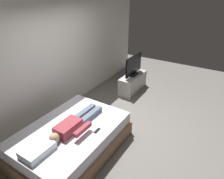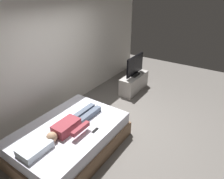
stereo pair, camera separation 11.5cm
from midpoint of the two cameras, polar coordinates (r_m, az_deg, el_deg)
name	(u,v)px [view 1 (the left image)]	position (r m, az deg, el deg)	size (l,w,h in m)	color
ground_plane	(118,132)	(4.41, 0.88, -12.15)	(10.00, 10.00, 0.00)	slate
back_wall	(65,52)	(5.02, -14.10, 10.36)	(6.40, 0.10, 2.80)	silver
bed	(72,139)	(3.93, -12.31, -13.78)	(2.09, 1.48, 0.54)	brown
pillow	(37,150)	(3.39, -21.64, -15.84)	(0.48, 0.34, 0.12)	white
person	(74,124)	(3.68, -11.79, -9.77)	(1.26, 0.46, 0.18)	#993842
remote	(97,131)	(3.60, -5.18, -11.70)	(0.15, 0.04, 0.02)	black
tv_stand	(133,83)	(5.97, 5.43, 1.99)	(1.10, 0.40, 0.50)	#B7B2AD
tv	(134,66)	(5.76, 5.66, 6.80)	(0.88, 0.20, 0.59)	black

